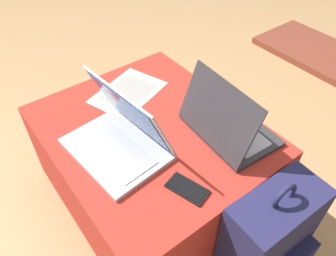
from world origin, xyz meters
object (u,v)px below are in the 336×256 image
Objects in this scene: cell_phone at (187,189)px; paper_sheet at (128,92)px; laptop_near at (121,136)px; backpack at (268,243)px; laptop_far at (226,124)px.

cell_phone is 0.42× the size of paper_sheet.
paper_sheet is (-0.53, 0.12, -0.00)m from cell_phone.
paper_sheet is at bearing 138.24° from laptop_near.
backpack reaches higher than paper_sheet.
cell_phone is at bearing -32.19° from paper_sheet.
laptop_near reaches higher than paper_sheet.
laptop_far is at bearing -0.37° from paper_sheet.
cell_phone is 0.55m from paper_sheet.
backpack reaches higher than cell_phone.
laptop_near is at bearing 66.79° from laptop_far.
backpack is (0.33, -0.08, -0.27)m from laptop_far.
laptop_near is 0.69× the size of backpack.
laptop_far is 0.29m from cell_phone.
paper_sheet is at bearing 97.05° from backpack.
backpack is (0.51, 0.25, -0.27)m from laptop_near.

